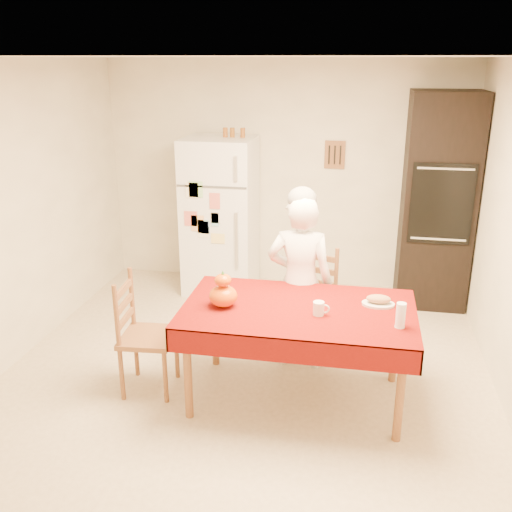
% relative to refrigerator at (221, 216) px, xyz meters
% --- Properties ---
extents(floor, '(4.50, 4.50, 0.00)m').
position_rel_refrigerator_xyz_m(floor, '(0.65, -1.88, -0.85)').
color(floor, tan).
rests_on(floor, ground).
extents(room_shell, '(4.02, 4.52, 2.51)m').
position_rel_refrigerator_xyz_m(room_shell, '(0.65, -1.88, 0.77)').
color(room_shell, '#EFE4C9').
rests_on(room_shell, ground).
extents(refrigerator, '(0.75, 0.74, 1.70)m').
position_rel_refrigerator_xyz_m(refrigerator, '(0.00, 0.00, 0.00)').
color(refrigerator, white).
rests_on(refrigerator, floor).
extents(oven_cabinet, '(0.70, 0.62, 2.20)m').
position_rel_refrigerator_xyz_m(oven_cabinet, '(2.28, 0.05, 0.25)').
color(oven_cabinet, black).
rests_on(oven_cabinet, floor).
extents(dining_table, '(1.70, 1.00, 0.76)m').
position_rel_refrigerator_xyz_m(dining_table, '(1.10, -2.07, -0.16)').
color(dining_table, brown).
rests_on(dining_table, floor).
extents(chair_far, '(0.52, 0.51, 0.95)m').
position_rel_refrigerator_xyz_m(chair_far, '(1.13, -1.25, -0.34)').
color(chair_far, brown).
rests_on(chair_far, floor).
extents(chair_left, '(0.43, 0.45, 0.95)m').
position_rel_refrigerator_xyz_m(chair_left, '(-0.11, -2.15, -0.34)').
color(chair_left, brown).
rests_on(chair_left, floor).
extents(seated_woman, '(0.54, 0.36, 1.49)m').
position_rel_refrigerator_xyz_m(seated_woman, '(1.05, -1.54, -0.11)').
color(seated_woman, white).
rests_on(seated_woman, floor).
extents(coffee_mug, '(0.08, 0.08, 0.10)m').
position_rel_refrigerator_xyz_m(coffee_mug, '(1.26, -2.17, -0.04)').
color(coffee_mug, white).
rests_on(coffee_mug, dining_table).
extents(pumpkin_lower, '(0.21, 0.21, 0.16)m').
position_rel_refrigerator_xyz_m(pumpkin_lower, '(0.56, -2.14, -0.01)').
color(pumpkin_lower, '#E45605').
rests_on(pumpkin_lower, dining_table).
extents(pumpkin_upper, '(0.12, 0.12, 0.09)m').
position_rel_refrigerator_xyz_m(pumpkin_upper, '(0.56, -2.14, 0.12)').
color(pumpkin_upper, red).
rests_on(pumpkin_upper, pumpkin_lower).
extents(wine_glass, '(0.07, 0.07, 0.18)m').
position_rel_refrigerator_xyz_m(wine_glass, '(1.82, -2.26, -0.00)').
color(wine_glass, white).
rests_on(wine_glass, dining_table).
extents(bread_plate, '(0.24, 0.24, 0.02)m').
position_rel_refrigerator_xyz_m(bread_plate, '(1.68, -1.92, -0.08)').
color(bread_plate, silver).
rests_on(bread_plate, dining_table).
extents(bread_loaf, '(0.18, 0.10, 0.06)m').
position_rel_refrigerator_xyz_m(bread_loaf, '(1.68, -1.92, -0.04)').
color(bread_loaf, tan).
rests_on(bread_loaf, bread_plate).
extents(spice_jar_left, '(0.05, 0.05, 0.10)m').
position_rel_refrigerator_xyz_m(spice_jar_left, '(0.06, 0.05, 0.90)').
color(spice_jar_left, '#944F1A').
rests_on(spice_jar_left, refrigerator).
extents(spice_jar_mid, '(0.05, 0.05, 0.10)m').
position_rel_refrigerator_xyz_m(spice_jar_mid, '(0.13, 0.05, 0.90)').
color(spice_jar_mid, brown).
rests_on(spice_jar_mid, refrigerator).
extents(spice_jar_right, '(0.05, 0.05, 0.10)m').
position_rel_refrigerator_xyz_m(spice_jar_right, '(0.25, 0.05, 0.90)').
color(spice_jar_right, brown).
rests_on(spice_jar_right, refrigerator).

